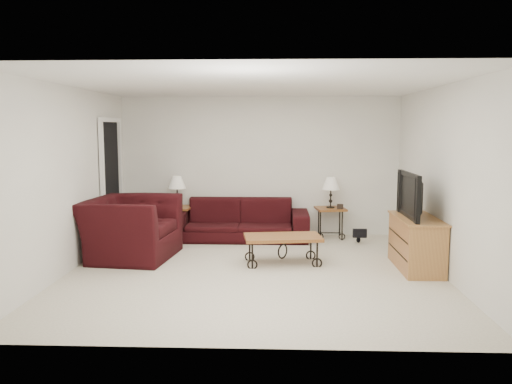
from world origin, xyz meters
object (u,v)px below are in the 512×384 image
side_table_right (330,223)px  lamp_right (331,193)px  sofa (239,219)px  coffee_table (283,250)px  television (416,195)px  tv_stand (416,243)px  armchair (131,228)px  side_table_left (178,222)px  lamp_left (177,191)px  backpack (359,229)px

side_table_right → lamp_right: bearing=0.0°
sofa → coffee_table: (0.74, -1.61, -0.15)m
sofa → television: television is taller
sofa → coffee_table: 1.78m
side_table_right → lamp_right: lamp_right is taller
tv_stand → armchair: bearing=173.6°
lamp_right → tv_stand: bearing=-63.9°
side_table_left → lamp_left: size_ratio=1.00×
television → backpack: size_ratio=2.34×
lamp_right → armchair: lamp_right is taller
side_table_left → lamp_right: size_ratio=1.01×
side_table_right → backpack: bearing=-40.0°
sofa → lamp_right: bearing=6.4°
armchair → television: 4.15m
sofa → television: (2.55, -1.81, 0.68)m
sofa → lamp_left: size_ratio=4.42×
side_table_right → lamp_left: lamp_left is taller
lamp_left → coffee_table: 2.65m
lamp_left → tv_stand: lamp_left is taller
sofa → television: size_ratio=2.24×
sofa → backpack: size_ratio=5.24×
sofa → tv_stand: tv_stand is taller
armchair → tv_stand: armchair is taller
television → tv_stand: bearing=90.0°
sofa → lamp_right: size_ratio=4.45×
lamp_left → lamp_right: 2.72m
side_table_right → lamp_right: size_ratio=1.00×
side_table_left → armchair: 1.59m
armchair → backpack: (3.57, 1.16, -0.22)m
armchair → backpack: armchair is taller
lamp_right → coffee_table: lamp_right is taller
lamp_left → backpack: bearing=-6.7°
side_table_left → lamp_right: 2.77m
lamp_right → backpack: 0.82m
sofa → side_table_right: size_ratio=4.45×
side_table_left → backpack: size_ratio=1.19×
coffee_table → backpack: backpack is taller
sofa → tv_stand: size_ratio=2.01×
sofa → side_table_left: size_ratio=4.42×
sofa → tv_stand: bearing=-35.1°
tv_stand → backpack: bearing=108.2°
armchair → side_table_right: bearing=-57.3°
sofa → backpack: (2.04, -0.19, -0.12)m
sofa → side_table_right: sofa is taller
side_table_right → lamp_left: (-2.72, 0.00, 0.55)m
side_table_left → sofa: bearing=-9.2°
side_table_left → coffee_table: (1.85, -1.79, -0.07)m
lamp_left → television: size_ratio=0.51×
armchair → television: size_ratio=1.29×
lamp_right → backpack: bearing=-40.0°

